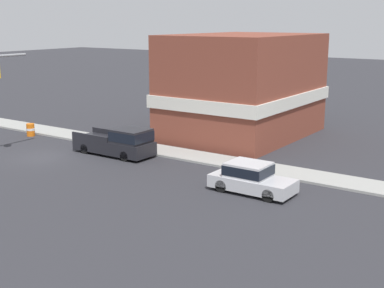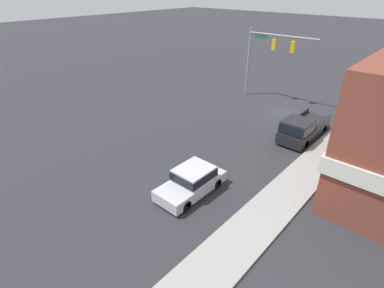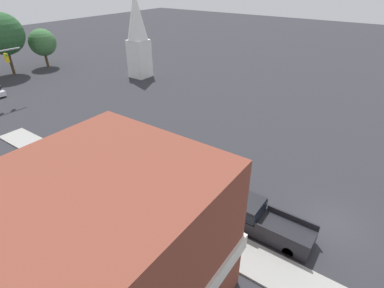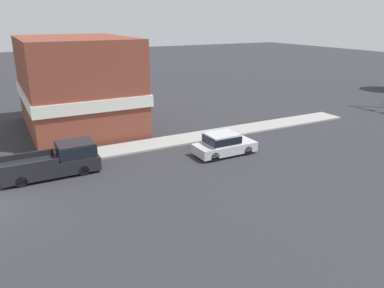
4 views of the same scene
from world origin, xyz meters
The scene contains 8 objects.
ground_plane centered at (0.00, 0.00, 0.00)m, with size 200.00×200.00×0.00m, color #2D2D33.
sidewalk_curb centered at (-5.70, 0.00, 0.07)m, with size 2.40×60.00×0.14m.
car_lead centered at (-1.42, 14.64, 0.81)m, with size 1.93×4.39×1.57m.
pickup_truck_parked centered at (-3.28, 3.90, 0.94)m, with size 2.05×5.70×1.91m.
corner_brick_building centered at (-13.42, 7.39, 3.76)m, with size 12.34×8.90×7.70m.
church_steeple centered at (16.13, 32.58, 6.50)m, with size 3.01×3.01×12.43m.
backdrop_tree_right_mid centered at (5.17, 50.16, 6.20)m, with size 6.20×6.20×9.31m.
backdrop_tree_right_far centered at (10.86, 49.75, 4.09)m, with size 4.38×4.38×6.30m.
Camera 3 is at (-17.06, -0.76, 14.26)m, focal length 28.00 mm.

